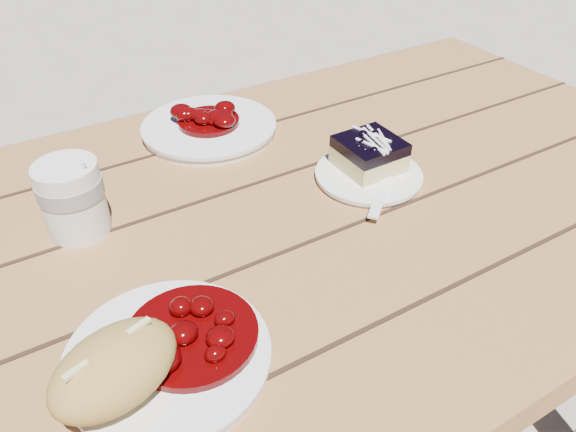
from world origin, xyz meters
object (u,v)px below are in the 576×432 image
main_plate (168,358)px  blueberry_cake (369,153)px  bread_roll (115,369)px  dessert_plate (368,176)px  picnic_table (112,364)px  coffee_cup (73,199)px  second_plate (209,128)px

main_plate → blueberry_cake: 0.45m
bread_roll → dessert_plate: bearing=23.3°
main_plate → picnic_table: bearing=103.2°
picnic_table → main_plate: (0.04, -0.17, 0.17)m
dessert_plate → blueberry_cake: size_ratio=1.78×
blueberry_cake → coffee_cup: 0.43m
bread_roll → coffee_cup: 0.30m
dessert_plate → blueberry_cake: (0.01, 0.01, 0.03)m
bread_roll → coffee_cup: bearing=83.1°
picnic_table → bread_roll: size_ratio=15.39×
dessert_plate → second_plate: (-0.15, 0.26, 0.00)m
bread_roll → dessert_plate: (0.45, 0.19, -0.04)m
picnic_table → second_plate: second_plate is taller
dessert_plate → coffee_cup: (-0.41, 0.10, 0.05)m
picnic_table → bread_roll: bread_roll is taller
dessert_plate → bread_roll: bearing=-156.7°
main_plate → coffee_cup: coffee_cup is taller
dessert_plate → blueberry_cake: 0.03m
dessert_plate → picnic_table: bearing=-179.7°
main_plate → coffee_cup: (-0.02, 0.27, 0.04)m
dessert_plate → second_plate: bearing=119.4°
main_plate → blueberry_cake: blueberry_cake is taller
main_plate → second_plate: size_ratio=0.91×
blueberry_cake → coffee_cup: size_ratio=0.87×
dessert_plate → coffee_cup: 0.43m
blueberry_cake → coffee_cup: coffee_cup is taller
blueberry_cake → dessert_plate: bearing=-123.9°
picnic_table → coffee_cup: bearing=78.7°
picnic_table → dessert_plate: size_ratio=12.61×
coffee_cup → second_plate: coffee_cup is taller
picnic_table → dessert_plate: dessert_plate is taller
main_plate → blueberry_cake: (0.40, 0.19, 0.03)m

